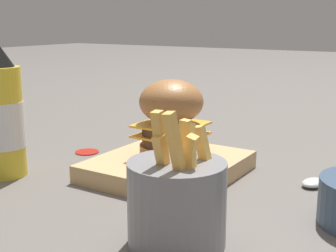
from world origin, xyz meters
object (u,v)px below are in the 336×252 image
object	(u,v)px
serving_board	(168,167)
spoon	(321,180)
burger	(171,118)
ketchup_bottle	(2,117)
fries_basket	(177,201)

from	to	relation	value
serving_board	spoon	size ratio (longest dim) A/B	1.54
burger	spoon	world-z (taller)	burger
serving_board	burger	bearing A→B (deg)	0.09
ketchup_bottle	fries_basket	size ratio (longest dim) A/B	1.36
burger	ketchup_bottle	distance (m)	0.25
serving_board	ketchup_bottle	bearing A→B (deg)	122.35
ketchup_bottle	spoon	size ratio (longest dim) A/B	1.43
ketchup_bottle	fries_basket	bearing A→B (deg)	-98.97
ketchup_bottle	spoon	bearing A→B (deg)	-62.29
serving_board	ketchup_bottle	xyz separation A→B (m)	(-0.13, 0.21, 0.08)
burger	fries_basket	xyz separation A→B (m)	(-0.19, -0.13, -0.04)
serving_board	ketchup_bottle	world-z (taller)	ketchup_bottle
serving_board	ketchup_bottle	size ratio (longest dim) A/B	1.07
spoon	burger	bearing A→B (deg)	-53.31
serving_board	burger	distance (m)	0.07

